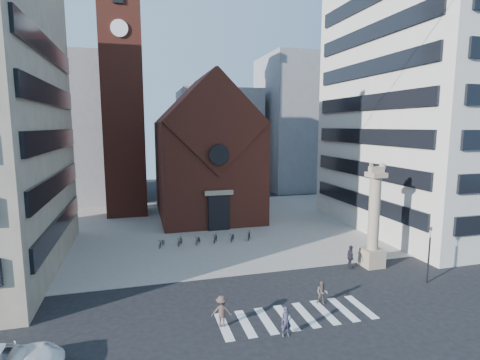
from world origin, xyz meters
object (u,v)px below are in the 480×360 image
(lion_column, at_px, (374,226))
(pedestrian_2, at_px, (350,257))
(traffic_light, at_px, (429,253))
(pedestrian_0, at_px, (286,322))
(pedestrian_1, at_px, (322,293))
(scooter_0, at_px, (162,243))

(lion_column, height_order, pedestrian_2, lion_column)
(traffic_light, distance_m, pedestrian_0, 13.53)
(pedestrian_0, bearing_deg, pedestrian_2, 41.25)
(pedestrian_0, bearing_deg, traffic_light, 16.37)
(lion_column, xyz_separation_m, pedestrian_1, (-7.16, -4.94, -2.69))
(pedestrian_0, xyz_separation_m, scooter_0, (-5.68, 17.47, -0.40))
(pedestrian_0, xyz_separation_m, pedestrian_1, (3.73, 2.92, -0.08))
(pedestrian_1, bearing_deg, lion_column, 70.82)
(pedestrian_2, distance_m, scooter_0, 17.44)
(traffic_light, bearing_deg, pedestrian_0, -163.30)
(pedestrian_2, bearing_deg, pedestrian_0, 142.36)
(pedestrian_1, xyz_separation_m, scooter_0, (-9.41, 14.55, -0.32))
(pedestrian_0, distance_m, pedestrian_1, 4.73)
(pedestrian_2, bearing_deg, lion_column, -79.22)
(pedestrian_1, relative_size, pedestrian_2, 0.78)
(pedestrian_2, bearing_deg, traffic_light, -124.09)
(pedestrian_0, xyz_separation_m, pedestrian_2, (8.86, 7.87, 0.13))
(pedestrian_0, bearing_deg, pedestrian_1, 37.76)
(lion_column, distance_m, pedestrian_2, 3.20)
(lion_column, relative_size, pedestrian_0, 5.09)
(lion_column, bearing_deg, traffic_light, -63.54)
(traffic_light, bearing_deg, scooter_0, 143.77)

